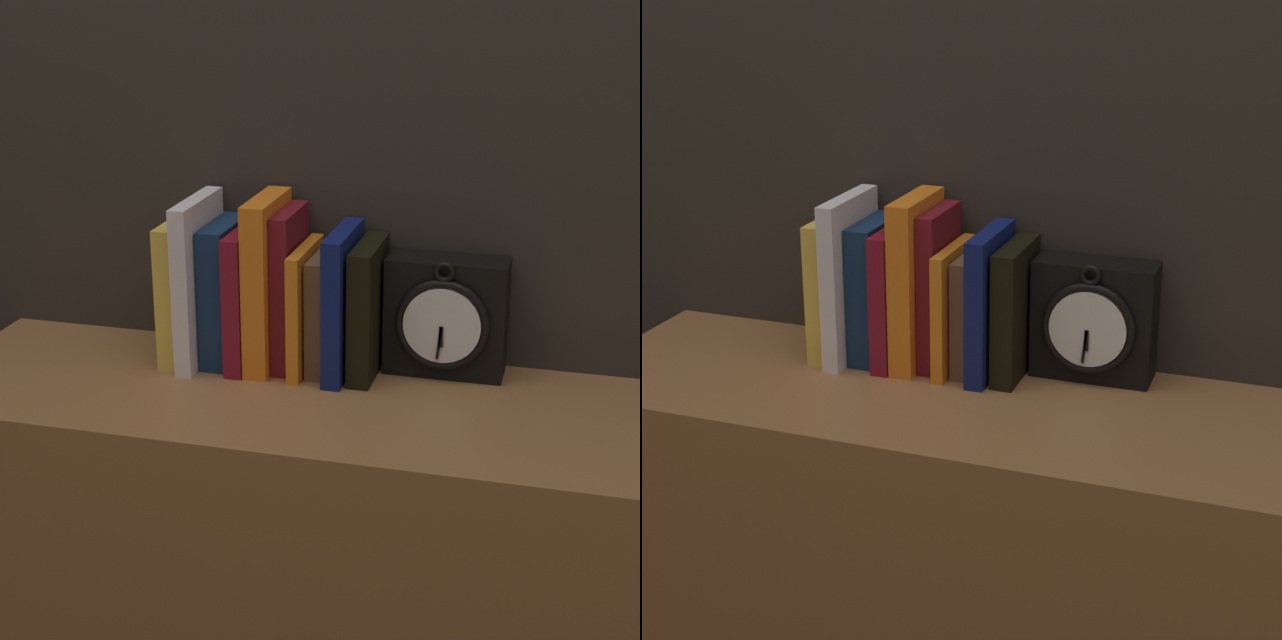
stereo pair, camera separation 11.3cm
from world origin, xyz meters
The scene contains 12 objects.
bookshelf centered at (0.00, 0.00, 0.36)m, with size 1.14×0.36×0.71m.
clock centered at (0.15, 0.13, 0.80)m, with size 0.17×0.08×0.18m.
book_slot0_yellow centered at (-0.24, 0.10, 0.82)m, with size 0.03×0.14×0.21m.
book_slot1_white centered at (-0.21, 0.09, 0.84)m, with size 0.03×0.16×0.25m.
book_slot2_navy centered at (-0.18, 0.11, 0.82)m, with size 0.04×0.13×0.21m.
book_slot3_maroon centered at (-0.14, 0.10, 0.81)m, with size 0.03×0.15×0.21m.
book_slot4_orange centered at (-0.11, 0.10, 0.84)m, with size 0.04×0.14×0.26m.
book_slot5_maroon centered at (-0.08, 0.11, 0.83)m, with size 0.03×0.12×0.24m.
book_slot6_orange centered at (-0.05, 0.10, 0.80)m, with size 0.02×0.14×0.19m.
book_slot7_brown centered at (-0.02, 0.11, 0.80)m, with size 0.03×0.12×0.18m.
book_slot8_navy centered at (0.01, 0.10, 0.82)m, with size 0.03×0.15×0.22m.
book_slot9_black centered at (0.04, 0.10, 0.81)m, with size 0.03×0.14×0.20m.
Camera 1 is at (0.35, -1.32, 1.33)m, focal length 60.00 mm.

